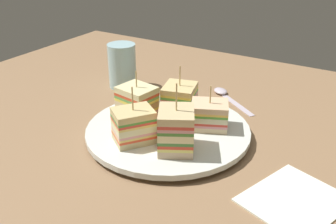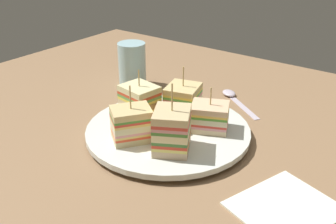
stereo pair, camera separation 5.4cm
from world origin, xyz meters
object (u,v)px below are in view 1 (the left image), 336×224
Objects in this scene: sandwich_wedge_2 at (179,98)px; chip_pile at (177,125)px; drinking_glass at (122,69)px; sandwich_wedge_0 at (176,130)px; plate at (168,131)px; sandwich_wedge_4 at (134,126)px; napkin at (295,199)px; sandwich_wedge_1 at (209,115)px; spoon at (225,95)px; sandwich_wedge_3 at (137,102)px.

sandwich_wedge_2 is 1.35× the size of chip_pile.
sandwich_wedge_2 reaches higher than drinking_glass.
drinking_glass is (-18.96, 7.48, -0.10)cm from sandwich_wedge_2.
sandwich_wedge_0 reaches higher than drinking_glass.
plate is at bearing 12.93° from sandwich_wedge_0.
sandwich_wedge_4 is 26.31cm from napkin.
chip_pile is at bearing 11.69° from sandwich_wedge_2.
sandwich_wedge_2 is (-1.65, 6.84, 3.20)cm from plate.
sandwich_wedge_2 is at bearing 103.58° from plate.
sandwich_wedge_4 is at bearing 27.54° from sandwich_wedge_1.
sandwich_wedge_0 reaches higher than chip_pile.
sandwich_wedge_0 is at bearing 12.62° from sandwich_wedge_2.
sandwich_wedge_1 reaches higher than chip_pile.
sandwich_wedge_1 is 8.07cm from sandwich_wedge_2.
drinking_glass is (-20.61, 14.32, 3.11)cm from plate.
spoon is (3.87, 27.73, -4.11)cm from sandwich_wedge_4.
sandwich_wedge_2 is at bearing 116.57° from chip_pile.
sandwich_wedge_1 is at bearing 39.32° from chip_pile.
chip_pile is (8.56, -0.48, -2.18)cm from sandwich_wedge_3.
spoon is at bearing 85.82° from plate.
sandwich_wedge_1 is 20.72cm from napkin.
sandwich_wedge_2 is at bearing 152.89° from napkin.
drinking_glass is at bearing 23.73° from sandwich_wedge_0.
sandwich_wedge_3 reaches higher than sandwich_wedge_1.
chip_pile is at bearing 125.98° from spoon.
napkin is at bearing -16.38° from chip_pile.
plate is 7.84cm from sandwich_wedge_4.
sandwich_wedge_0 is 6.98cm from chip_pile.
chip_pile is (-3.08, 5.66, -2.67)cm from sandwich_wedge_0.
sandwich_wedge_0 is at bearing 132.62° from spoon.
chip_pile is (1.58, 0.38, 1.37)cm from plate.
plate is at bearing 2.46° from sandwich_wedge_3.
plate is at bearing 165.52° from napkin.
sandwich_wedge_1 is 0.82× the size of sandwich_wedge_4.
sandwich_wedge_0 is 26.96cm from spoon.
napkin is (17.76, -9.99, -3.76)cm from sandwich_wedge_1.
sandwich_wedge_3 is 22.35cm from spoon.
sandwich_wedge_2 is at bearing 57.75° from sandwich_wedge_3.
plate is at bearing 121.70° from spoon.
sandwich_wedge_0 reaches higher than spoon.
sandwich_wedge_2 is at bearing -0.98° from sandwich_wedge_0.
sandwich_wedge_0 is at bearing -37.80° from drinking_glass.
drinking_glass is at bearing 145.21° from plate.
sandwich_wedge_0 reaches higher than sandwich_wedge_3.
sandwich_wedge_2 is 7.45cm from chip_pile.
sandwich_wedge_3 is 1.34× the size of chip_pile.
sandwich_wedge_4 reaches higher than sandwich_wedge_3.
sandwich_wedge_0 reaches higher than sandwich_wedge_4.
plate is at bearing 16.93° from sandwich_wedge_4.
sandwich_wedge_3 reaches higher than spoon.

